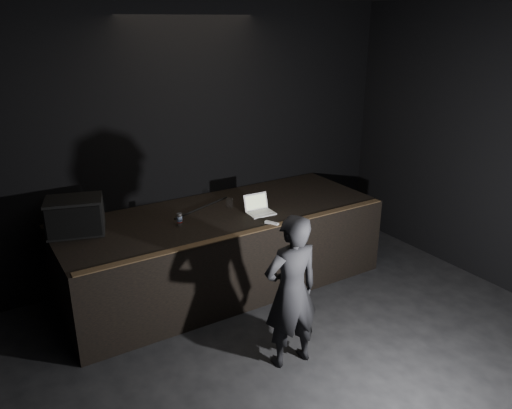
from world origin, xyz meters
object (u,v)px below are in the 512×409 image
at_px(stage_riser, 222,249).
at_px(stage_monitor, 75,216).
at_px(laptop, 259,208).
at_px(beer_can, 180,219).
at_px(person, 291,292).

distance_m(stage_riser, stage_monitor, 1.84).
bearing_deg(stage_monitor, laptop, 2.08).
bearing_deg(laptop, beer_can, 175.02).
distance_m(stage_riser, laptop, 0.72).
bearing_deg(beer_can, stage_monitor, 159.22).
bearing_deg(stage_riser, stage_monitor, 170.00).
relative_size(stage_riser, beer_can, 27.07).
bearing_deg(laptop, person, -107.82).
height_order(stage_riser, stage_monitor, stage_monitor).
relative_size(stage_riser, person, 2.52).
relative_size(stage_riser, stage_monitor, 5.71).
height_order(stage_riser, person, person).
xyz_separation_m(stage_monitor, laptop, (2.06, -0.54, -0.14)).
distance_m(laptop, beer_can, 1.01).
bearing_deg(beer_can, person, -75.13).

